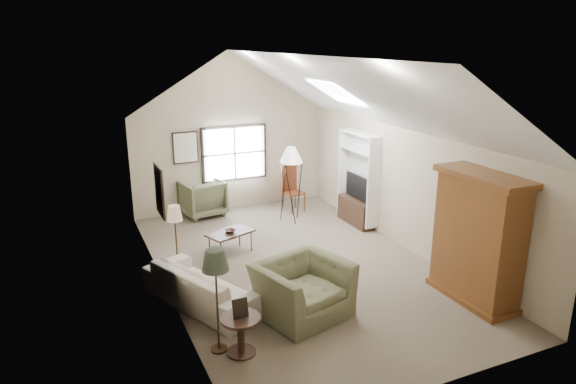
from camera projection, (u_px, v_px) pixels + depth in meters
name	position (u px, v px, depth m)	size (l,w,h in m)	color
room_shell	(297.00, 100.00, 9.09)	(5.01, 8.01, 4.00)	#6E5E4E
window	(235.00, 153.00, 13.09)	(1.72, 0.08, 1.42)	black
skylight	(336.00, 92.00, 10.38)	(0.80, 1.20, 0.52)	white
wall_art	(173.00, 168.00, 10.47)	(1.97, 3.71, 0.88)	black
armoire	(478.00, 238.00, 8.45)	(0.60, 1.50, 2.20)	brown
tv_alcove	(358.00, 177.00, 12.00)	(0.32, 1.30, 2.10)	white
media_console	(356.00, 212.00, 12.23)	(0.34, 1.18, 0.60)	#382316
tv_panel	(357.00, 187.00, 12.05)	(0.05, 0.90, 0.55)	black
sofa	(203.00, 285.00, 8.51)	(2.26, 0.88, 0.66)	beige
armchair_near	(302.00, 289.00, 8.13)	(1.36, 1.19, 0.88)	#6F704E
armchair_far	(202.00, 198.00, 12.77)	(0.97, 1.00, 0.91)	#5A5F43
coffee_table	(231.00, 243.00, 10.52)	(0.93, 0.52, 0.48)	#331E14
bowl	(230.00, 231.00, 10.44)	(0.22, 0.22, 0.05)	#3B2318
side_table	(241.00, 335.00, 7.16)	(0.57, 0.57, 0.57)	#372316
side_chair	(294.00, 189.00, 13.05)	(0.46, 0.46, 1.17)	maroon
tripod_lamp	(291.00, 184.00, 12.20)	(0.54, 0.54, 1.87)	silver
dark_lamp	(217.00, 300.00, 7.09)	(0.38, 0.38, 1.58)	#282F21
tan_lamp	(176.00, 241.00, 9.38)	(0.28, 0.28, 1.41)	tan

